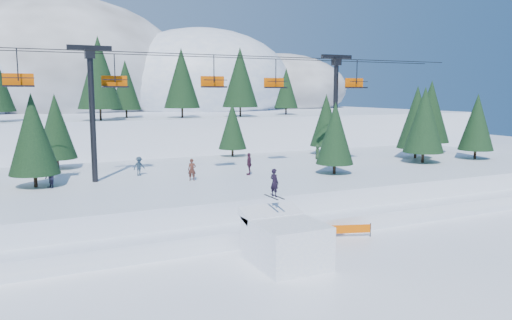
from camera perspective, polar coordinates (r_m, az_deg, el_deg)
name	(u,v)px	position (r m, az deg, el deg)	size (l,w,h in m)	color
ground	(322,270)	(27.25, 7.54, -12.35)	(160.00, 160.00, 0.00)	white
mid_shelf	(206,188)	(42.60, -5.73, -3.22)	(70.00, 22.00, 2.50)	white
berm	(257,224)	(33.75, 0.09, -7.33)	(70.00, 6.00, 1.10)	white
mountain_ridge	(73,90)	(95.17, -20.24, 7.48)	(119.00, 60.58, 26.46)	white
jump_kicker	(285,240)	(27.66, 3.32, -9.15)	(3.51, 4.79, 5.06)	white
chairlift	(210,92)	(42.05, -5.23, 7.72)	(46.66, 3.21, 10.28)	black
conifer_stand	(210,123)	(42.63, -5.27, 4.25)	(62.98, 17.96, 9.28)	black
distant_skiers	(229,161)	(43.60, -3.05, -0.13)	(28.96, 7.22, 1.87)	#1D351E
banner_near	(350,229)	(33.12, 10.65, -7.78)	(2.72, 0.94, 0.90)	black
banner_far	(407,215)	(37.70, 16.91, -6.07)	(2.80, 0.65, 0.90)	black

